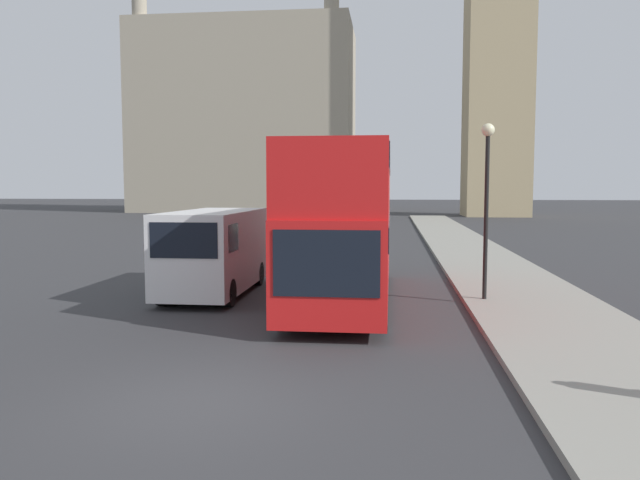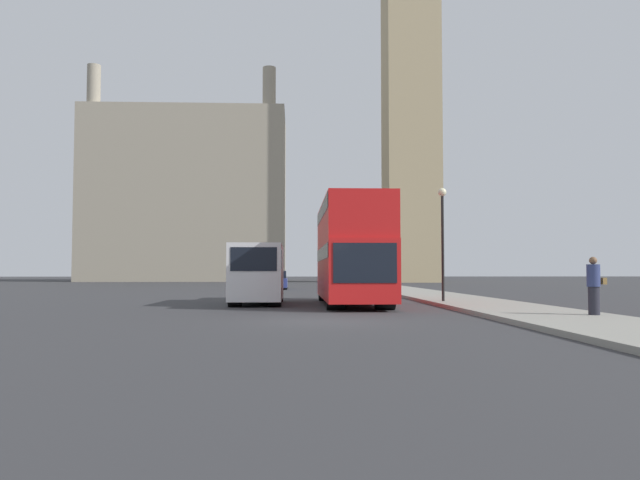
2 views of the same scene
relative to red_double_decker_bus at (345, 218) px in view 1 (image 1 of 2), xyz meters
The scene contains 6 objects.
ground_plane 9.21m from the red_double_decker_bus, 100.47° to the right, with size 300.00×300.00×0.00m, color #333335.
building_block_distant 67.99m from the red_double_decker_bus, 105.45° to the left, with size 28.16×15.11×29.64m.
red_double_decker_bus is the anchor object (origin of this frame).
white_van 4.23m from the red_double_decker_bus, behind, with size 2.18×5.69×2.57m.
street_lamp 4.10m from the red_double_decker_bus, ahead, with size 0.36×0.36×4.91m.
parked_sedan 23.63m from the red_double_decker_bus, 99.59° to the left, with size 1.84×4.35×1.46m.
Camera 1 is at (2.93, -9.11, 3.32)m, focal length 35.00 mm.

